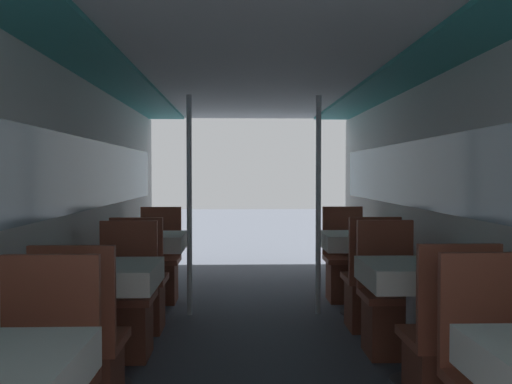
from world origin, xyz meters
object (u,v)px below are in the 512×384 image
object	(u,v)px
chair_left_far_1	(125,316)
chair_right_far_1	(390,314)
chair_right_near_1	(446,365)
dining_table_right_2	(356,245)
chair_right_far_2	(345,272)
support_pole_left_2	(189,205)
chair_right_near_2	(370,295)
dining_table_left_2	(150,246)
dining_table_left_1	(106,282)
chair_left_near_1	(82,369)
chair_left_near_2	(140,297)
chair_left_far_2	(159,273)
dining_table_right_1	(414,280)
support_pole_right_2	(318,205)

from	to	relation	value
chair_left_far_1	chair_right_far_1	distance (m)	1.94
chair_right_near_1	dining_table_right_2	size ratio (longest dim) A/B	1.28
chair_right_near_1	chair_right_far_2	world-z (taller)	same
support_pole_left_2	chair_right_near_2	size ratio (longest dim) A/B	2.12
dining_table_left_2	chair_right_far_2	bearing A→B (deg)	16.16
dining_table_left_1	chair_right_near_1	size ratio (longest dim) A/B	0.78
chair_right_far_1	dining_table_right_2	distance (m)	1.26
chair_right_near_1	chair_left_near_1	bearing A→B (deg)	180.00
chair_left_near_2	dining_table_right_2	size ratio (longest dim) A/B	1.28
chair_left_far_2	dining_table_right_1	distance (m)	3.06
chair_right_far_2	support_pole_right_2	bearing A→B (deg)	57.07
chair_left_near_1	chair_left_far_1	bearing A→B (deg)	90.00
dining_table_left_1	chair_left_far_1	distance (m)	0.66
support_pole_left_2	dining_table_right_2	bearing A→B (deg)	0.00
chair_left_near_2	dining_table_right_2	world-z (taller)	chair_left_near_2
chair_left_near_1	chair_left_far_2	size ratio (longest dim) A/B	1.00
chair_left_far_2	dining_table_left_2	bearing A→B (deg)	90.00
chair_left_far_1	dining_table_right_1	xyz separation A→B (m)	(1.94, -0.56, 0.36)
dining_table_left_2	dining_table_right_2	distance (m)	1.94
dining_table_left_1	dining_table_left_2	distance (m)	1.77
dining_table_left_2	dining_table_right_1	size ratio (longest dim) A/B	1.00
chair_right_near_1	chair_right_far_1	bearing A→B (deg)	90.00
chair_left_near_1	chair_right_far_1	xyz separation A→B (m)	(1.94, 1.12, 0.00)
chair_right_far_1	chair_right_near_2	bearing A→B (deg)	-90.00
dining_table_left_2	chair_right_near_1	size ratio (longest dim) A/B	0.78
chair_left_near_2	dining_table_right_2	bearing A→B (deg)	16.16
chair_right_far_2	chair_right_near_1	bearing A→B (deg)	90.00
chair_left_far_1	dining_table_right_2	distance (m)	2.31
chair_right_far_1	chair_left_near_1	bearing A→B (deg)	30.09
dining_table_right_2	dining_table_left_2	bearing A→B (deg)	180.00
dining_table_right_2	chair_right_near_2	distance (m)	0.66
chair_left_far_2	chair_left_near_2	bearing A→B (deg)	90.00
chair_left_near_2	support_pole_right_2	size ratio (longest dim) A/B	0.47
chair_left_near_1	chair_right_far_2	bearing A→B (deg)	56.22
support_pole_left_2	chair_right_near_2	distance (m)	1.83
dining_table_left_1	support_pole_left_2	xyz separation A→B (m)	(0.36, 1.77, 0.38)
chair_left_near_2	chair_right_near_1	world-z (taller)	same
dining_table_right_1	chair_right_near_2	size ratio (longest dim) A/B	0.78
chair_left_near_2	dining_table_right_1	distance (m)	2.31
dining_table_left_2	support_pole_left_2	world-z (taller)	support_pole_left_2
chair_left_far_1	chair_right_near_2	size ratio (longest dim) A/B	1.00
chair_left_near_1	support_pole_right_2	bearing A→B (deg)	56.01
dining_table_left_2	chair_left_near_2	world-z (taller)	chair_left_near_2
chair_left_far_2	chair_right_far_2	world-z (taller)	same
chair_left_far_1	chair_left_far_2	distance (m)	1.77
chair_left_near_1	chair_left_near_2	size ratio (longest dim) A/B	1.00
chair_right_far_2	chair_left_far_1	bearing A→B (deg)	42.47
dining_table_right_1	chair_right_near_1	size ratio (longest dim) A/B	0.78
support_pole_left_2	support_pole_right_2	xyz separation A→B (m)	(1.21, 0.00, 0.00)
dining_table_left_1	chair_left_far_1	size ratio (longest dim) A/B	0.78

